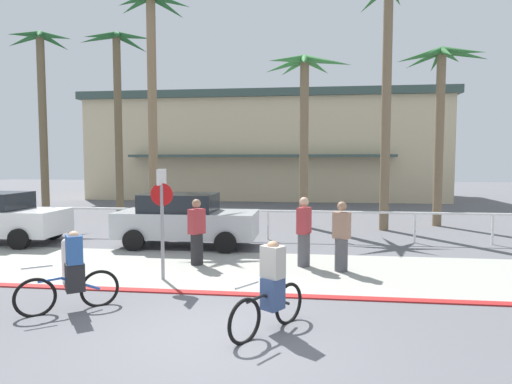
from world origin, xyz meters
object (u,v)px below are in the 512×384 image
object	(u,v)px
palm_tree_2	(152,61)
pedestrian_2	(197,235)
car_silver_1	(185,219)
cyclist_black_1	(271,289)
stop_sign_bike_lane	(162,208)
bollard_1	(66,260)
palm_tree_5	(441,90)
pedestrian_0	(304,234)
pedestrian_1	(341,239)
palm_tree_3	(305,95)
cyclist_blue_0	(72,273)
palm_tree_1	(117,84)
palm_tree_0	(42,87)
palm_tree_4	(387,55)

from	to	relation	value
palm_tree_2	pedestrian_2	size ratio (longest dim) A/B	5.35
car_silver_1	cyclist_black_1	xyz separation A→B (m)	(3.32, -6.59, -0.18)
car_silver_1	stop_sign_bike_lane	bearing A→B (deg)	-81.46
bollard_1	palm_tree_5	world-z (taller)	palm_tree_5
bollard_1	pedestrian_0	bearing A→B (deg)	21.56
cyclist_black_1	pedestrian_1	size ratio (longest dim) A/B	0.88
palm_tree_3	palm_tree_5	bearing A→B (deg)	10.32
bollard_1	cyclist_black_1	distance (m)	5.35
pedestrian_2	cyclist_blue_0	bearing A→B (deg)	-110.83
palm_tree_2	cyclist_black_1	bearing A→B (deg)	-61.12
palm_tree_5	cyclist_black_1	xyz separation A→B (m)	(-5.90, -12.20, -4.91)
palm_tree_2	cyclist_black_1	distance (m)	13.20
car_silver_1	palm_tree_5	bearing A→B (deg)	31.33
palm_tree_1	palm_tree_3	world-z (taller)	palm_tree_1
palm_tree_5	car_silver_1	xyz separation A→B (m)	(-9.22, -5.61, -4.73)
palm_tree_3	cyclist_black_1	bearing A→B (deg)	-91.78
bollard_1	palm_tree_0	bearing A→B (deg)	124.39
palm_tree_2	car_silver_1	distance (m)	7.29
palm_tree_1	pedestrian_1	world-z (taller)	palm_tree_1
palm_tree_5	pedestrian_0	xyz separation A→B (m)	(-5.43, -7.84, -4.76)
palm_tree_1	cyclist_black_1	world-z (taller)	palm_tree_1
palm_tree_2	palm_tree_3	distance (m)	6.23
palm_tree_4	palm_tree_2	bearing A→B (deg)	-177.20
palm_tree_0	palm_tree_1	world-z (taller)	palm_tree_1
palm_tree_1	cyclist_blue_0	bearing A→B (deg)	-69.33
car_silver_1	pedestrian_1	distance (m)	5.39
cyclist_black_1	palm_tree_5	bearing A→B (deg)	64.21
cyclist_blue_0	pedestrian_2	xyz separation A→B (m)	(1.39, 3.65, 0.12)
stop_sign_bike_lane	palm_tree_1	world-z (taller)	palm_tree_1
palm_tree_4	palm_tree_0	bearing A→B (deg)	173.16
palm_tree_5	pedestrian_1	bearing A→B (deg)	-118.69
palm_tree_5	cyclist_black_1	size ratio (longest dim) A/B	4.79
palm_tree_0	palm_tree_1	distance (m)	3.43
car_silver_1	cyclist_blue_0	world-z (taller)	car_silver_1
car_silver_1	pedestrian_2	bearing A→B (deg)	-67.48
palm_tree_2	bollard_1	bearing A→B (deg)	-84.06
stop_sign_bike_lane	cyclist_black_1	distance (m)	3.97
stop_sign_bike_lane	pedestrian_1	world-z (taller)	stop_sign_bike_lane
pedestrian_0	palm_tree_5	bearing A→B (deg)	55.27
pedestrian_2	palm_tree_5	bearing A→B (deg)	44.29
palm_tree_4	pedestrian_0	world-z (taller)	palm_tree_4
pedestrian_2	palm_tree_0	bearing A→B (deg)	138.76
palm_tree_3	cyclist_blue_0	xyz separation A→B (m)	(-4.06, -10.66, -4.68)
stop_sign_bike_lane	palm_tree_3	xyz separation A→B (m)	(3.08, 8.49, 3.69)
stop_sign_bike_lane	palm_tree_4	size ratio (longest dim) A/B	0.27
palm_tree_1	palm_tree_5	world-z (taller)	palm_tree_1
pedestrian_1	pedestrian_2	bearing A→B (deg)	176.67
cyclist_black_1	pedestrian_1	xyz separation A→B (m)	(1.39, 3.97, 0.12)
palm_tree_5	cyclist_blue_0	distance (m)	15.90
palm_tree_2	cyclist_blue_0	distance (m)	11.62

